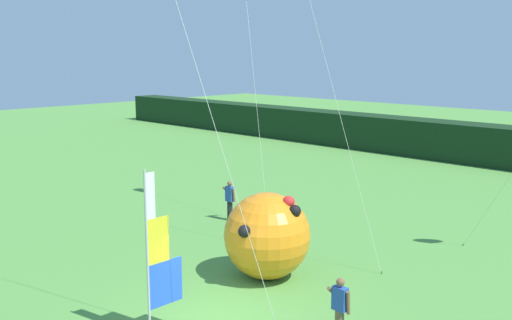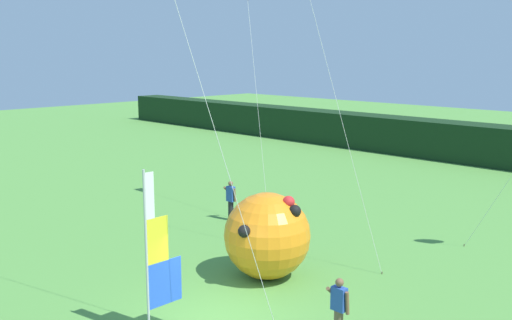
{
  "view_description": "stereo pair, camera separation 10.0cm",
  "coord_description": "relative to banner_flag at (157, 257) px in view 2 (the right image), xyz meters",
  "views": [
    {
      "loc": [
        10.64,
        -9.37,
        6.8
      ],
      "look_at": [
        -0.98,
        2.48,
        3.74
      ],
      "focal_mm": 41.11,
      "sensor_mm": 36.0,
      "label": 1
    },
    {
      "loc": [
        10.72,
        -9.3,
        6.8
      ],
      "look_at": [
        -0.98,
        2.48,
        3.74
      ],
      "focal_mm": 41.11,
      "sensor_mm": 36.0,
      "label": 2
    }
  ],
  "objects": [
    {
      "name": "person_mid_field",
      "position": [
        -6.1,
        8.03,
        -1.13
      ],
      "size": [
        0.55,
        0.48,
        1.64
      ],
      "color": "black",
      "rests_on": "ground"
    },
    {
      "name": "inflatable_balloon",
      "position": [
        -0.76,
        4.59,
        -0.67
      ],
      "size": [
        2.64,
        2.72,
        2.64
      ],
      "color": "orange",
      "rests_on": "ground"
    },
    {
      "name": "banner_flag",
      "position": [
        0.0,
        0.0,
        0.0
      ],
      "size": [
        0.06,
        1.03,
        4.18
      ],
      "color": "#B7B7BC",
      "rests_on": "ground"
    },
    {
      "name": "ground_plane",
      "position": [
        0.3,
        1.55,
        -2.0
      ],
      "size": [
        120.0,
        120.0,
        0.0
      ],
      "primitive_type": "plane",
      "color": "#518E3D"
    },
    {
      "name": "person_near_banner",
      "position": [
        3.34,
        2.74,
        -1.13
      ],
      "size": [
        0.55,
        0.48,
        1.64
      ],
      "color": "brown",
      "rests_on": "ground"
    }
  ]
}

